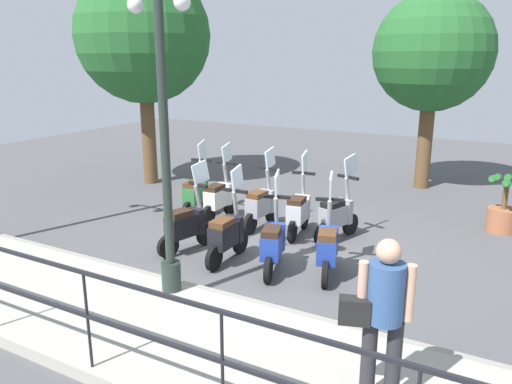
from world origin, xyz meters
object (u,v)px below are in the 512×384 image
object	(u,v)px
scooter_near_1	(273,242)
scooter_far_3	(219,197)
lamp_post_near	(165,156)
scooter_far_4	(196,193)
potted_palm	(503,209)
tree_large	(143,36)
scooter_far_1	(299,210)
tree_distant	(433,53)
scooter_near_2	(227,234)
scooter_far_0	(337,214)
pedestrian_with_bag	(382,310)
scooter_near_3	(187,225)
scooter_near_0	(327,246)
scooter_far_2	(261,204)

from	to	relation	value
scooter_near_1	scooter_far_3	distance (m)	2.75
lamp_post_near	scooter_far_4	xyz separation A→B (m)	(3.26, 1.91, -1.52)
potted_palm	tree_large	bearing A→B (deg)	91.73
lamp_post_near	scooter_far_1	xyz separation A→B (m)	(3.19, -0.46, -1.52)
tree_distant	potted_palm	world-z (taller)	tree_distant
scooter_near_2	scooter_far_1	world-z (taller)	same
lamp_post_near	scooter_far_0	distance (m)	3.82
scooter_far_1	scooter_far_4	distance (m)	2.37
scooter_far_3	pedestrian_with_bag	bearing A→B (deg)	-134.36
tree_distant	scooter_far_1	xyz separation A→B (m)	(-4.77, 1.29, -2.84)
pedestrian_with_bag	scooter_far_3	bearing A→B (deg)	28.75
lamp_post_near	scooter_near_1	distance (m)	2.28
scooter_near_3	scooter_near_2	bearing A→B (deg)	-78.16
lamp_post_near	scooter_far_1	world-z (taller)	lamp_post_near
scooter_far_1	tree_distant	bearing A→B (deg)	-23.57
pedestrian_with_bag	scooter_far_0	world-z (taller)	pedestrian_with_bag
lamp_post_near	scooter_near_1	world-z (taller)	lamp_post_near
scooter_near_2	scooter_far_4	size ratio (longest dim) A/B	1.00
scooter_near_2	scooter_far_4	xyz separation A→B (m)	(1.78, 1.88, 0.00)
tree_large	scooter_far_1	size ratio (longest dim) A/B	3.51
pedestrian_with_bag	potted_palm	size ratio (longest dim) A/B	1.50
scooter_far_0	scooter_near_1	bearing A→B (deg)	-174.91
scooter_near_1	scooter_far_1	distance (m)	1.73
scooter_far_0	scooter_far_1	bearing A→B (deg)	115.49
pedestrian_with_bag	scooter_near_3	bearing A→B (deg)	40.34
potted_palm	scooter_near_2	world-z (taller)	scooter_near_2
tree_distant	scooter_near_0	distance (m)	6.82
scooter_near_1	scooter_near_2	bearing A→B (deg)	73.41
potted_palm	scooter_near_0	world-z (taller)	scooter_near_0
pedestrian_with_bag	scooter_near_3	size ratio (longest dim) A/B	1.03
scooter_far_0	scooter_far_2	world-z (taller)	same
lamp_post_near	scooter_far_0	world-z (taller)	lamp_post_near
tree_large	scooter_far_1	bearing A→B (deg)	-109.65
scooter_far_1	scooter_far_3	distance (m)	1.79
tree_distant	lamp_post_near	bearing A→B (deg)	167.56
lamp_post_near	scooter_far_4	world-z (taller)	lamp_post_near
pedestrian_with_bag	scooter_far_3	xyz separation A→B (m)	(4.14, 4.42, -0.60)
scooter_near_1	tree_large	bearing A→B (deg)	39.79
scooter_far_1	scooter_near_3	bearing A→B (deg)	132.90
scooter_near_0	scooter_near_3	world-z (taller)	same
scooter_near_2	scooter_far_3	size ratio (longest dim) A/B	1.00
lamp_post_near	scooter_far_2	distance (m)	3.56
scooter_near_3	scooter_far_0	distance (m)	2.70
scooter_near_3	scooter_far_3	size ratio (longest dim) A/B	1.00
scooter_near_2	lamp_post_near	bearing A→B (deg)	-179.73
lamp_post_near	tree_large	xyz separation A→B (m)	(5.01, 4.63, 1.71)
lamp_post_near	scooter_near_2	bearing A→B (deg)	1.26
scooter_near_2	scooter_far_0	distance (m)	2.18
scooter_near_3	scooter_far_0	xyz separation A→B (m)	(1.77, -2.04, 0.00)
scooter_near_0	scooter_far_3	bearing A→B (deg)	45.33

